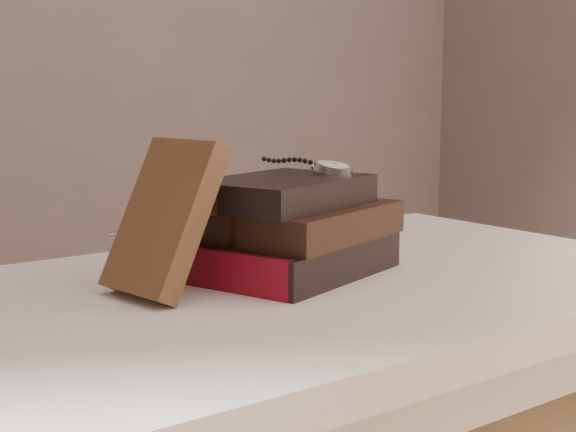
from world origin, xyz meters
TOP-DOWN VIEW (x-y plane):
  - table at (0.00, 0.35)m, footprint 1.00×0.60m
  - book_stack at (0.01, 0.38)m, footprint 0.29×0.24m
  - journal at (-0.17, 0.38)m, footprint 0.12×0.13m
  - pocket_watch at (0.07, 0.39)m, footprint 0.06×0.16m
  - eyeglasses at (-0.10, 0.43)m, footprint 0.13×0.14m

SIDE VIEW (x-z plane):
  - table at x=0.00m, z-range 0.28..1.03m
  - book_stack at x=0.01m, z-range 0.75..0.87m
  - eyeglasses at x=-0.10m, z-range 0.80..0.84m
  - journal at x=-0.17m, z-range 0.75..0.93m
  - pocket_watch at x=0.07m, z-range 0.87..0.89m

